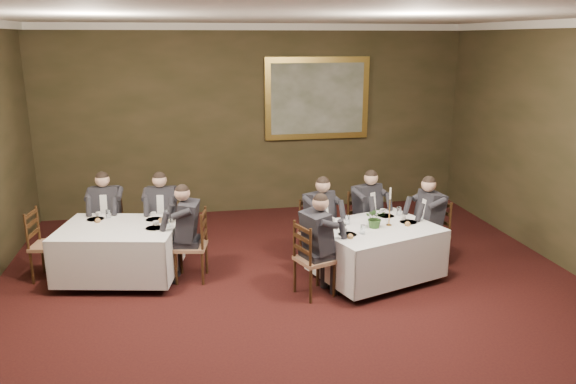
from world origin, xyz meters
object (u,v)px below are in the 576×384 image
object	(u,v)px
chair_sec_backleft	(109,239)
diner_sec_backright	(163,225)
chair_sec_backright	(164,239)
chair_main_backleft	(318,247)
chair_sec_endright	(192,260)
painting	(317,98)
table_second	(120,248)
centerpiece	(375,217)
diner_main_endleft	(315,258)
diner_sec_backleft	(108,225)
chair_main_backright	(364,237)
diner_sec_endright	(191,244)
table_main	(376,249)
chair_main_endleft	(314,274)
diner_main_endright	(430,232)
diner_main_backleft	(318,232)
candlestick	(389,211)
chair_main_endright	(430,247)
diner_main_backright	(365,223)
chair_sec_endleft	(49,259)

from	to	relation	value
chair_sec_backleft	diner_sec_backright	world-z (taller)	diner_sec_backright
chair_sec_backright	chair_main_backleft	bearing A→B (deg)	167.70
chair_sec_endright	painting	size ratio (longest dim) A/B	0.50
table_second	centerpiece	xyz separation A→B (m)	(3.43, -0.69, 0.47)
diner_main_endleft	diner_sec_backleft	bearing A→B (deg)	-143.80
chair_main_backright	diner_sec_endright	bearing A→B (deg)	-16.36
table_second	chair_main_backleft	size ratio (longest dim) A/B	1.79
diner_sec_backleft	table_main	bearing A→B (deg)	161.51
diner_sec_backleft	centerpiece	distance (m)	4.02
chair_main_endleft	diner_main_endright	distance (m)	2.01
diner_main_backleft	diner_sec_backright	size ratio (longest dim) A/B	1.00
chair_main_backright	candlestick	xyz separation A→B (m)	(0.05, -0.87, 0.68)
diner_main_backleft	diner_sec_endright	xyz separation A→B (m)	(-1.84, -0.15, 0.00)
chair_main_endright	diner_main_backleft	bearing A→B (deg)	72.64
chair_main_endleft	centerpiece	xyz separation A→B (m)	(0.92, 0.30, 0.63)
diner_main_backright	diner_sec_backleft	world-z (taller)	same
chair_sec_endright	painting	world-z (taller)	painting
table_second	diner_sec_backright	xyz separation A→B (m)	(0.57, 0.70, 0.06)
diner_main_backright	table_second	bearing A→B (deg)	-22.10
chair_sec_endleft	painting	xyz separation A→B (m)	(4.44, 2.65, 1.86)
chair_main_backleft	chair_main_backright	world-z (taller)	same
diner_main_endright	painting	xyz separation A→B (m)	(-0.94, 3.20, 1.63)
diner_main_backright	chair_sec_backleft	distance (m)	3.93
chair_sec_endleft	table_second	bearing A→B (deg)	87.70
diner_main_backright	diner_main_endright	xyz separation A→B (m)	(0.79, -0.58, 0.00)
diner_sec_backleft	chair_sec_backright	size ratio (longest dim) A/B	1.35
table_main	diner_sec_endright	distance (m)	2.55
chair_main_endleft	chair_main_endright	xyz separation A→B (m)	(1.91, 0.64, 0.00)
table_main	chair_sec_endright	distance (m)	2.54
table_main	centerpiece	world-z (taller)	centerpiece
chair_main_endleft	chair_sec_endright	world-z (taller)	same
table_main	chair_main_backright	size ratio (longest dim) A/B	1.90
table_main	chair_sec_backright	world-z (taller)	chair_sec_backright
chair_main_endright	chair_main_backright	bearing A→B (deg)	47.41
table_second	candlestick	bearing A→B (deg)	-9.85
chair_sec_backright	chair_main_endright	bearing A→B (deg)	170.71
diner_main_backleft	table_second	bearing A→B (deg)	-28.72
painting	table_main	bearing A→B (deg)	-90.00
chair_sec_endleft	chair_main_endright	bearing A→B (deg)	93.37
diner_main_endleft	diner_sec_backright	xyz separation A→B (m)	(-1.95, 1.68, 0.00)
table_second	chair_sec_backright	xyz separation A→B (m)	(0.57, 0.71, -0.17)
diner_sec_backleft	centerpiece	size ratio (longest dim) A/B	4.41
chair_main_endleft	diner_main_backleft	bearing A→B (deg)	142.75
diner_main_backleft	centerpiece	world-z (taller)	diner_main_backleft
table_main	chair_sec_backleft	size ratio (longest dim) A/B	1.90
chair_sec_endleft	candlestick	xyz separation A→B (m)	(4.63, -0.83, 0.68)
diner_sec_backleft	chair_sec_backright	xyz separation A→B (m)	(0.83, -0.16, -0.23)
chair_main_backleft	chair_main_endright	world-z (taller)	same
table_main	chair_main_backright	distance (m)	0.93
chair_sec_backleft	chair_sec_backright	bearing A→B (deg)	172.42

